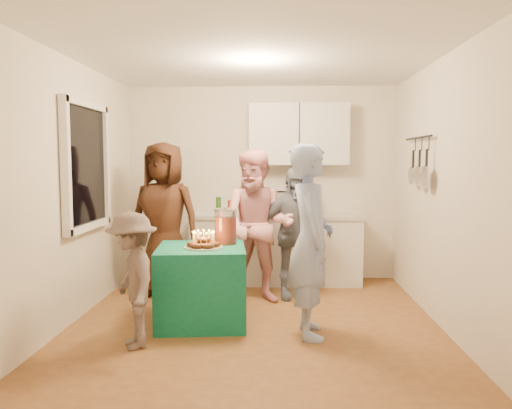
{
  "coord_description": "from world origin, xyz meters",
  "views": [
    {
      "loc": [
        0.22,
        -4.8,
        1.6
      ],
      "look_at": [
        0.0,
        0.35,
        1.15
      ],
      "focal_mm": 35.0,
      "sensor_mm": 36.0,
      "label": 1
    }
  ],
  "objects_px": {
    "counter": "(276,250)",
    "woman_back_center": "(258,226)",
    "microwave": "(295,203)",
    "woman_back_right": "(293,233)",
    "man_birthday": "(311,241)",
    "child_near_left": "(132,280)",
    "punch_jar": "(226,227)",
    "woman_back_left": "(164,219)",
    "party_table": "(202,285)"
  },
  "relations": [
    {
      "from": "microwave",
      "to": "party_table",
      "type": "bearing_deg",
      "value": -106.42
    },
    {
      "from": "counter",
      "to": "microwave",
      "type": "bearing_deg",
      "value": 0.0
    },
    {
      "from": "counter",
      "to": "child_near_left",
      "type": "height_order",
      "value": "child_near_left"
    },
    {
      "from": "punch_jar",
      "to": "microwave",
      "type": "bearing_deg",
      "value": 63.42
    },
    {
      "from": "man_birthday",
      "to": "child_near_left",
      "type": "relative_size",
      "value": 1.5
    },
    {
      "from": "party_table",
      "to": "man_birthday",
      "type": "height_order",
      "value": "man_birthday"
    },
    {
      "from": "punch_jar",
      "to": "child_near_left",
      "type": "relative_size",
      "value": 0.29
    },
    {
      "from": "man_birthday",
      "to": "woman_back_center",
      "type": "distance_m",
      "value": 1.21
    },
    {
      "from": "punch_jar",
      "to": "woman_back_right",
      "type": "bearing_deg",
      "value": 46.93
    },
    {
      "from": "man_birthday",
      "to": "woman_back_center",
      "type": "xyz_separation_m",
      "value": [
        -0.53,
        1.09,
        -0.01
      ]
    },
    {
      "from": "punch_jar",
      "to": "counter",
      "type": "bearing_deg",
      "value": 71.47
    },
    {
      "from": "microwave",
      "to": "punch_jar",
      "type": "height_order",
      "value": "microwave"
    },
    {
      "from": "counter",
      "to": "punch_jar",
      "type": "xyz_separation_m",
      "value": [
        -0.5,
        -1.5,
        0.5
      ]
    },
    {
      "from": "woman_back_center",
      "to": "counter",
      "type": "bearing_deg",
      "value": 86.83
    },
    {
      "from": "microwave",
      "to": "woman_back_right",
      "type": "height_order",
      "value": "woman_back_right"
    },
    {
      "from": "microwave",
      "to": "punch_jar",
      "type": "relative_size",
      "value": 1.53
    },
    {
      "from": "counter",
      "to": "woman_back_left",
      "type": "height_order",
      "value": "woman_back_left"
    },
    {
      "from": "man_birthday",
      "to": "woman_back_right",
      "type": "xyz_separation_m",
      "value": [
        -0.12,
        1.26,
        -0.11
      ]
    },
    {
      "from": "woman_back_left",
      "to": "woman_back_center",
      "type": "distance_m",
      "value": 1.16
    },
    {
      "from": "woman_back_right",
      "to": "man_birthday",
      "type": "bearing_deg",
      "value": -93.58
    },
    {
      "from": "man_birthday",
      "to": "woman_back_right",
      "type": "bearing_deg",
      "value": 0.59
    },
    {
      "from": "woman_back_right",
      "to": "child_near_left",
      "type": "bearing_deg",
      "value": -140.34
    },
    {
      "from": "microwave",
      "to": "woman_back_center",
      "type": "relative_size",
      "value": 0.3
    },
    {
      "from": "microwave",
      "to": "child_near_left",
      "type": "relative_size",
      "value": 0.44
    },
    {
      "from": "party_table",
      "to": "microwave",
      "type": "bearing_deg",
      "value": 60.04
    },
    {
      "from": "counter",
      "to": "woman_back_center",
      "type": "height_order",
      "value": "woman_back_center"
    },
    {
      "from": "counter",
      "to": "child_near_left",
      "type": "relative_size",
      "value": 1.88
    },
    {
      "from": "party_table",
      "to": "punch_jar",
      "type": "height_order",
      "value": "punch_jar"
    },
    {
      "from": "party_table",
      "to": "woman_back_right",
      "type": "distance_m",
      "value": 1.38
    },
    {
      "from": "punch_jar",
      "to": "woman_back_left",
      "type": "relative_size",
      "value": 0.19
    },
    {
      "from": "punch_jar",
      "to": "man_birthday",
      "type": "xyz_separation_m",
      "value": [
        0.83,
        -0.5,
        -0.05
      ]
    },
    {
      "from": "microwave",
      "to": "child_near_left",
      "type": "bearing_deg",
      "value": -108.27
    },
    {
      "from": "punch_jar",
      "to": "woman_back_right",
      "type": "xyz_separation_m",
      "value": [
        0.71,
        0.76,
        -0.17
      ]
    },
    {
      "from": "microwave",
      "to": "party_table",
      "type": "distance_m",
      "value": 2.06
    },
    {
      "from": "microwave",
      "to": "woman_back_center",
      "type": "height_order",
      "value": "woman_back_center"
    },
    {
      "from": "counter",
      "to": "woman_back_center",
      "type": "xyz_separation_m",
      "value": [
        -0.2,
        -0.91,
        0.44
      ]
    },
    {
      "from": "party_table",
      "to": "child_near_left",
      "type": "relative_size",
      "value": 0.73
    },
    {
      "from": "man_birthday",
      "to": "woman_back_center",
      "type": "relative_size",
      "value": 1.01
    },
    {
      "from": "punch_jar",
      "to": "woman_back_center",
      "type": "bearing_deg",
      "value": 62.95
    },
    {
      "from": "microwave",
      "to": "child_near_left",
      "type": "height_order",
      "value": "microwave"
    },
    {
      "from": "counter",
      "to": "woman_back_right",
      "type": "bearing_deg",
      "value": -74.55
    },
    {
      "from": "counter",
      "to": "woman_back_left",
      "type": "distance_m",
      "value": 1.55
    },
    {
      "from": "man_birthday",
      "to": "child_near_left",
      "type": "bearing_deg",
      "value": 98.25
    },
    {
      "from": "woman_back_center",
      "to": "woman_back_right",
      "type": "relative_size",
      "value": 1.14
    },
    {
      "from": "punch_jar",
      "to": "woman_back_right",
      "type": "distance_m",
      "value": 1.05
    },
    {
      "from": "party_table",
      "to": "man_birthday",
      "type": "xyz_separation_m",
      "value": [
        1.05,
        -0.31,
        0.5
      ]
    },
    {
      "from": "man_birthday",
      "to": "woman_back_left",
      "type": "distance_m",
      "value": 2.15
    },
    {
      "from": "child_near_left",
      "to": "counter",
      "type": "bearing_deg",
      "value": 125.65
    },
    {
      "from": "punch_jar",
      "to": "woman_back_left",
      "type": "xyz_separation_m",
      "value": [
        -0.83,
        0.87,
        -0.02
      ]
    },
    {
      "from": "counter",
      "to": "woman_back_center",
      "type": "bearing_deg",
      "value": -102.5
    }
  ]
}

